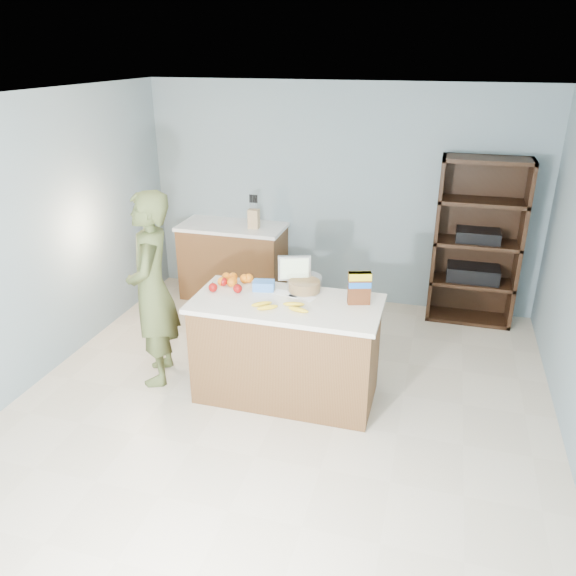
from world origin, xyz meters
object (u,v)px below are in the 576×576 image
(person, at_px, (152,290))
(counter_peninsula, at_px, (286,353))
(cereal_box, at_px, (359,286))
(shelving_unit, at_px, (476,244))
(tv, at_px, (294,269))

(person, bearing_deg, counter_peninsula, 71.09)
(person, bearing_deg, cereal_box, 74.44)
(person, height_order, cereal_box, person)
(shelving_unit, bearing_deg, tv, -132.30)
(tv, bearing_deg, counter_peninsula, -86.52)
(counter_peninsula, xyz_separation_m, person, (-1.21, -0.03, 0.46))
(counter_peninsula, distance_m, shelving_unit, 2.61)
(person, bearing_deg, tv, 86.24)
(counter_peninsula, xyz_separation_m, shelving_unit, (1.55, 2.05, 0.45))
(person, distance_m, tv, 1.25)
(cereal_box, bearing_deg, tv, 160.95)
(shelving_unit, distance_m, cereal_box, 2.17)
(tv, bearing_deg, cereal_box, -19.05)
(counter_peninsula, height_order, cereal_box, cereal_box)
(shelving_unit, height_order, cereal_box, shelving_unit)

